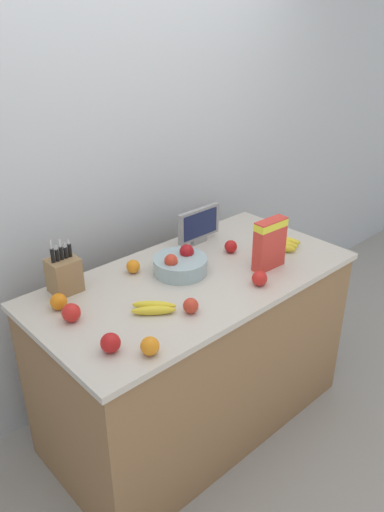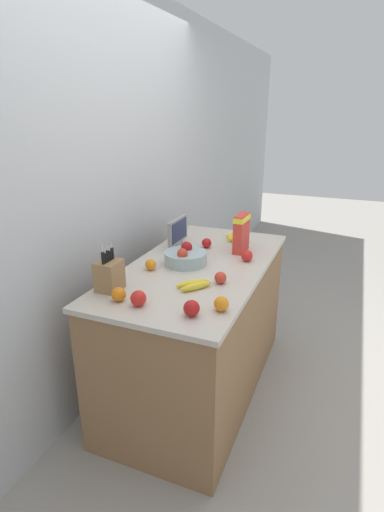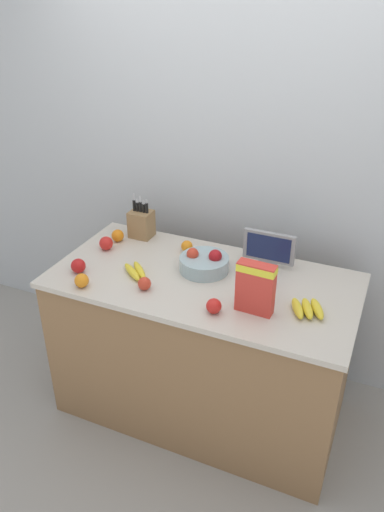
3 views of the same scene
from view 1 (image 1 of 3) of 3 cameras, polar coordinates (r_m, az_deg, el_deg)
The scene contains 17 objects.
ground_plane at distance 2.99m, azimuth 0.34°, elevation -17.82°, with size 14.00×14.00×0.00m, color gray.
wall_back at distance 2.73m, azimuth -8.58°, elevation 9.47°, with size 9.00×0.06×2.60m.
counter at distance 2.69m, azimuth 0.36°, elevation -10.87°, with size 1.62×0.81×0.92m.
knife_block at distance 2.35m, azimuth -14.41°, elevation -2.05°, with size 0.13×0.12×0.27m.
small_monitor at distance 2.73m, azimuth 0.80°, elevation 3.60°, with size 0.28×0.03×0.20m.
cereal_box at distance 2.48m, azimuth 8.88°, elevation 1.63°, with size 0.18×0.07×0.26m.
fruit_bowl at distance 2.45m, azimuth -1.36°, elevation -0.96°, with size 0.27×0.27×0.13m.
banana_bunch_left at distance 2.75m, azimuth 10.35°, elevation 1.37°, with size 0.20×0.20×0.04m.
banana_bunch_right at distance 2.16m, azimuth -4.40°, elevation -5.93°, with size 0.20×0.19×0.04m.
apple_rear at distance 1.95m, azimuth -9.30°, elevation -9.77°, with size 0.08×0.08×0.08m, color red.
apple_rightmost at distance 2.15m, azimuth -13.63°, elevation -6.32°, with size 0.08×0.08×0.08m, color red.
apple_by_knife_block at distance 2.36m, azimuth 7.72°, elevation -2.54°, with size 0.07×0.07×0.07m, color red.
apple_middle at distance 2.66m, azimuth 4.46°, elevation 1.09°, with size 0.07×0.07×0.07m, color red.
apple_near_bananas at distance 2.15m, azimuth -0.15°, elevation -5.70°, with size 0.07×0.07×0.07m, color red.
orange_front_center at distance 2.47m, azimuth -6.74°, elevation -1.19°, with size 0.07×0.07×0.07m, color orange.
orange_back_center at distance 1.92m, azimuth -4.84°, elevation -10.22°, with size 0.07×0.07×0.07m, color orange.
orange_by_cereal at distance 2.24m, azimuth -15.00°, elevation -5.06°, with size 0.07×0.07×0.07m, color orange.
Camera 1 is at (-1.45, -1.55, 2.11)m, focal length 35.00 mm.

